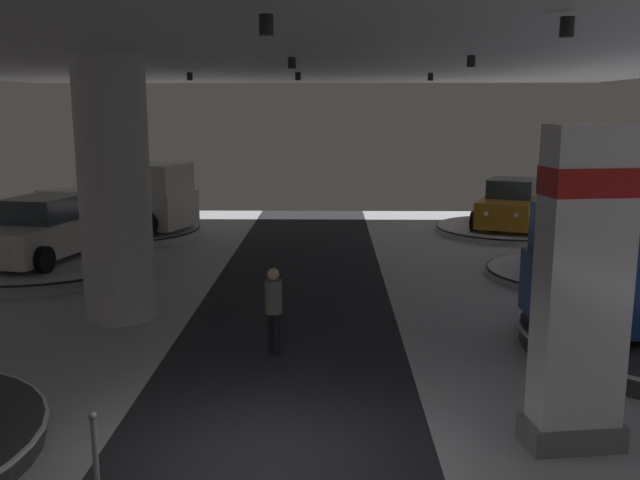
# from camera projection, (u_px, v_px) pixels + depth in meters

# --- Properties ---
(ground) EXTENTS (24.00, 44.00, 0.06)m
(ground) POSITION_uv_depth(u_px,v_px,m) (266.00, 468.00, 8.65)
(ground) COLOR #B2B2B7
(ceiling_with_spotlights) EXTENTS (24.00, 44.00, 0.39)m
(ceiling_with_spotlights) POSITION_uv_depth(u_px,v_px,m) (259.00, 5.00, 7.60)
(ceiling_with_spotlights) COLOR silver
(column_left) EXTENTS (1.47, 1.47, 5.50)m
(column_left) POSITION_uv_depth(u_px,v_px,m) (115.00, 190.00, 14.30)
(column_left) COLOR silver
(column_left) RESTS_ON ground
(brand_sign_pylon) EXTENTS (1.34, 0.81, 4.23)m
(brand_sign_pylon) POSITION_uv_depth(u_px,v_px,m) (582.00, 287.00, 8.77)
(brand_sign_pylon) COLOR slate
(brand_sign_pylon) RESTS_ON ground
(display_platform_deep_right) EXTENTS (5.29, 5.29, 0.24)m
(display_platform_deep_right) POSITION_uv_depth(u_px,v_px,m) (510.00, 229.00, 24.82)
(display_platform_deep_right) COLOR silver
(display_platform_deep_right) RESTS_ON ground
(display_car_deep_right) EXTENTS (3.43, 4.57, 1.71)m
(display_car_deep_right) POSITION_uv_depth(u_px,v_px,m) (511.00, 205.00, 24.69)
(display_car_deep_right) COLOR #B77519
(display_car_deep_right) RESTS_ON display_platform_deep_right
(display_platform_deep_left) EXTENTS (5.69, 5.69, 0.28)m
(display_platform_deep_left) POSITION_uv_depth(u_px,v_px,m) (119.00, 231.00, 24.32)
(display_platform_deep_left) COLOR silver
(display_platform_deep_left) RESTS_ON ground
(pickup_truck_deep_left) EXTENTS (5.69, 3.91, 2.30)m
(pickup_truck_deep_left) POSITION_uv_depth(u_px,v_px,m) (125.00, 202.00, 24.02)
(pickup_truck_deep_left) COLOR silver
(pickup_truck_deep_left) RESTS_ON display_platform_deep_left
(display_platform_far_right) EXTENTS (4.57, 4.57, 0.22)m
(display_platform_far_right) POSITION_uv_depth(u_px,v_px,m) (574.00, 273.00, 18.28)
(display_platform_far_right) COLOR silver
(display_platform_far_right) RESTS_ON ground
(display_car_far_right) EXTENTS (3.14, 4.54, 1.71)m
(display_car_far_right) POSITION_uv_depth(u_px,v_px,m) (576.00, 241.00, 18.09)
(display_car_far_right) COLOR black
(display_car_far_right) RESTS_ON display_platform_far_right
(display_platform_far_left) EXTENTS (5.87, 5.87, 0.34)m
(display_platform_far_left) POSITION_uv_depth(u_px,v_px,m) (43.00, 264.00, 19.01)
(display_platform_far_left) COLOR #B7B7BC
(display_platform_far_left) RESTS_ON ground
(display_car_far_left) EXTENTS (2.83, 4.46, 1.71)m
(display_car_far_left) POSITION_uv_depth(u_px,v_px,m) (42.00, 232.00, 18.87)
(display_car_far_left) COLOR silver
(display_car_far_left) RESTS_ON display_platform_far_left
(visitor_walking_near) EXTENTS (0.32, 0.32, 1.59)m
(visitor_walking_near) POSITION_uv_depth(u_px,v_px,m) (274.00, 305.00, 12.52)
(visitor_walking_near) COLOR black
(visitor_walking_near) RESTS_ON ground
(stanchion_a) EXTENTS (0.28, 0.28, 1.01)m
(stanchion_a) POSITION_uv_depth(u_px,v_px,m) (96.00, 464.00, 7.97)
(stanchion_a) COLOR #333338
(stanchion_a) RESTS_ON ground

